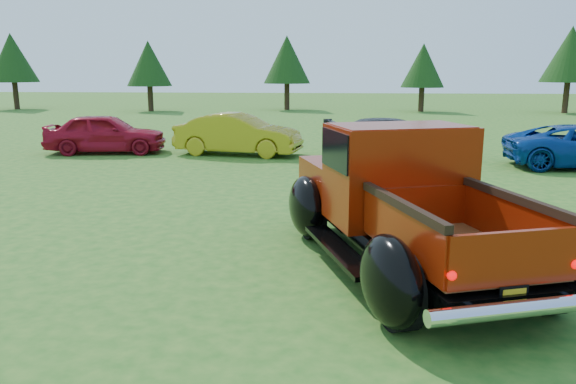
% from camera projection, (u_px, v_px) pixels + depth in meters
% --- Properties ---
extents(ground, '(120.00, 120.00, 0.00)m').
position_uv_depth(ground, '(307.00, 253.00, 8.48)').
color(ground, '#245D1A').
rests_on(ground, ground).
extents(tree_far_west, '(3.33, 3.33, 5.20)m').
position_uv_depth(tree_far_west, '(12.00, 58.00, 38.75)').
color(tree_far_west, '#332114').
rests_on(tree_far_west, ground).
extents(tree_west, '(2.94, 2.94, 4.60)m').
position_uv_depth(tree_west, '(149.00, 64.00, 37.04)').
color(tree_west, '#332114').
rests_on(tree_west, ground).
extents(tree_mid_left, '(3.20, 3.20, 5.00)m').
position_uv_depth(tree_mid_left, '(287.00, 60.00, 38.18)').
color(tree_mid_left, '#332114').
rests_on(tree_mid_left, ground).
extents(tree_mid_right, '(2.82, 2.82, 4.40)m').
position_uv_depth(tree_mid_right, '(423.00, 66.00, 36.55)').
color(tree_mid_right, '#332114').
rests_on(tree_mid_right, ground).
extents(tree_east, '(3.46, 3.46, 5.40)m').
position_uv_depth(tree_east, '(570.00, 54.00, 35.17)').
color(tree_east, '#332114').
rests_on(tree_east, ground).
extents(pickup_truck, '(3.77, 5.64, 1.97)m').
position_uv_depth(pickup_truck, '(397.00, 197.00, 8.04)').
color(pickup_truck, black).
rests_on(pickup_truck, ground).
extents(show_car_red, '(4.05, 2.08, 1.32)m').
position_uv_depth(show_car_red, '(106.00, 133.00, 18.57)').
color(show_car_red, maroon).
rests_on(show_car_red, ground).
extents(show_car_yellow, '(4.23, 2.06, 1.34)m').
position_uv_depth(show_car_yellow, '(238.00, 134.00, 18.19)').
color(show_car_yellow, '#AB9216').
rests_on(show_car_yellow, ground).
extents(show_car_grey, '(4.60, 2.62, 1.26)m').
position_uv_depth(show_car_grey, '(396.00, 138.00, 17.41)').
color(show_car_grey, black).
rests_on(show_car_grey, ground).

